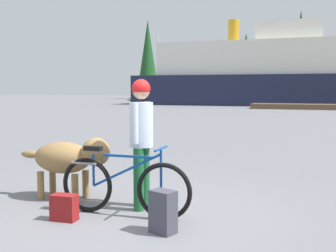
{
  "coord_description": "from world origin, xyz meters",
  "views": [
    {
      "loc": [
        2.07,
        -4.87,
        1.66
      ],
      "look_at": [
        -0.15,
        1.73,
        1.02
      ],
      "focal_mm": 44.45,
      "sensor_mm": 36.0,
      "label": 1
    }
  ],
  "objects_px": {
    "bicycle": "(123,186)",
    "sailboat_moored": "(158,99)",
    "handbag_pannier": "(64,208)",
    "person_cyclist": "(141,131)",
    "ferry_boat": "(264,75)",
    "backpack": "(163,212)",
    "dog": "(69,158)"
  },
  "relations": [
    {
      "from": "person_cyclist",
      "to": "sailboat_moored",
      "type": "relative_size",
      "value": 0.24
    },
    {
      "from": "ferry_boat",
      "to": "sailboat_moored",
      "type": "height_order",
      "value": "ferry_boat"
    },
    {
      "from": "ferry_boat",
      "to": "sailboat_moored",
      "type": "distance_m",
      "value": 11.23
    },
    {
      "from": "handbag_pannier",
      "to": "sailboat_moored",
      "type": "bearing_deg",
      "value": 108.28
    },
    {
      "from": "person_cyclist",
      "to": "sailboat_moored",
      "type": "height_order",
      "value": "sailboat_moored"
    },
    {
      "from": "dog",
      "to": "sailboat_moored",
      "type": "bearing_deg",
      "value": 108.03
    },
    {
      "from": "person_cyclist",
      "to": "ferry_boat",
      "type": "distance_m",
      "value": 37.34
    },
    {
      "from": "sailboat_moored",
      "to": "dog",
      "type": "bearing_deg",
      "value": -71.97
    },
    {
      "from": "handbag_pannier",
      "to": "sailboat_moored",
      "type": "distance_m",
      "value": 39.07
    },
    {
      "from": "ferry_boat",
      "to": "dog",
      "type": "bearing_deg",
      "value": -88.66
    },
    {
      "from": "handbag_pannier",
      "to": "sailboat_moored",
      "type": "relative_size",
      "value": 0.05
    },
    {
      "from": "person_cyclist",
      "to": "dog",
      "type": "relative_size",
      "value": 1.19
    },
    {
      "from": "person_cyclist",
      "to": "ferry_boat",
      "type": "height_order",
      "value": "ferry_boat"
    },
    {
      "from": "dog",
      "to": "sailboat_moored",
      "type": "distance_m",
      "value": 38.06
    },
    {
      "from": "bicycle",
      "to": "sailboat_moored",
      "type": "distance_m",
      "value": 38.88
    },
    {
      "from": "dog",
      "to": "person_cyclist",
      "type": "bearing_deg",
      "value": -4.92
    },
    {
      "from": "dog",
      "to": "sailboat_moored",
      "type": "xyz_separation_m",
      "value": [
        -11.78,
        36.19,
        -0.14
      ]
    },
    {
      "from": "backpack",
      "to": "handbag_pannier",
      "type": "bearing_deg",
      "value": 178.71
    },
    {
      "from": "bicycle",
      "to": "sailboat_moored",
      "type": "height_order",
      "value": "sailboat_moored"
    },
    {
      "from": "handbag_pannier",
      "to": "person_cyclist",
      "type": "bearing_deg",
      "value": 48.01
    },
    {
      "from": "dog",
      "to": "bicycle",
      "type": "bearing_deg",
      "value": -23.98
    },
    {
      "from": "bicycle",
      "to": "dog",
      "type": "distance_m",
      "value": 1.23
    },
    {
      "from": "backpack",
      "to": "handbag_pannier",
      "type": "xyz_separation_m",
      "value": [
        -1.32,
        0.03,
        -0.08
      ]
    },
    {
      "from": "backpack",
      "to": "sailboat_moored",
      "type": "distance_m",
      "value": 39.54
    },
    {
      "from": "person_cyclist",
      "to": "dog",
      "type": "xyz_separation_m",
      "value": [
        -1.2,
        0.1,
        -0.45
      ]
    },
    {
      "from": "person_cyclist",
      "to": "handbag_pannier",
      "type": "relative_size",
      "value": 5.37
    },
    {
      "from": "backpack",
      "to": "ferry_boat",
      "type": "bearing_deg",
      "value": 94.01
    },
    {
      "from": "bicycle",
      "to": "dog",
      "type": "xyz_separation_m",
      "value": [
        -1.1,
        0.49,
        0.23
      ]
    },
    {
      "from": "dog",
      "to": "backpack",
      "type": "relative_size",
      "value": 3.03
    },
    {
      "from": "person_cyclist",
      "to": "dog",
      "type": "distance_m",
      "value": 1.29
    },
    {
      "from": "ferry_boat",
      "to": "sailboat_moored",
      "type": "xyz_separation_m",
      "value": [
        -10.91,
        -0.94,
        -2.47
      ]
    },
    {
      "from": "person_cyclist",
      "to": "dog",
      "type": "height_order",
      "value": "person_cyclist"
    }
  ]
}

